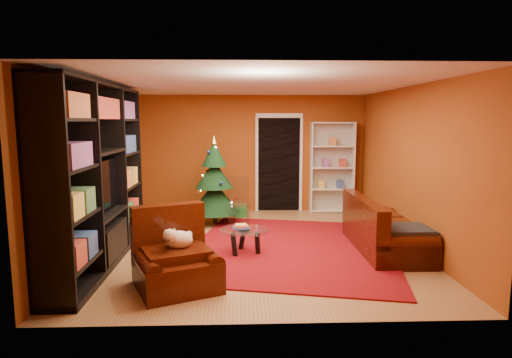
{
  "coord_description": "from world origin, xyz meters",
  "views": [
    {
      "loc": [
        -0.26,
        -6.83,
        2.04
      ],
      "look_at": [
        0.0,
        0.4,
        1.05
      ],
      "focal_mm": 30.0,
      "sensor_mm": 36.0,
      "label": 1
    }
  ],
  "objects_px": {
    "acrylic_chair": "(239,204)",
    "christmas_tree": "(214,181)",
    "rug": "(291,248)",
    "white_bookshelf": "(332,168)",
    "sofa": "(386,224)",
    "media_unit": "(97,176)",
    "dog": "(179,240)",
    "coffee_table": "(245,241)",
    "gift_box_teal": "(186,210)",
    "armchair": "(176,257)",
    "gift_box_green": "(240,210)"
  },
  "relations": [
    {
      "from": "rug",
      "to": "armchair",
      "type": "height_order",
      "value": "armchair"
    },
    {
      "from": "sofa",
      "to": "media_unit",
      "type": "bearing_deg",
      "value": 96.75
    },
    {
      "from": "gift_box_teal",
      "to": "white_bookshelf",
      "type": "distance_m",
      "value": 3.34
    },
    {
      "from": "sofa",
      "to": "acrylic_chair",
      "type": "height_order",
      "value": "acrylic_chair"
    },
    {
      "from": "acrylic_chair",
      "to": "christmas_tree",
      "type": "bearing_deg",
      "value": 146.14
    },
    {
      "from": "armchair",
      "to": "christmas_tree",
      "type": "bearing_deg",
      "value": 61.5
    },
    {
      "from": "christmas_tree",
      "to": "white_bookshelf",
      "type": "bearing_deg",
      "value": 21.37
    },
    {
      "from": "white_bookshelf",
      "to": "armchair",
      "type": "relative_size",
      "value": 2.03
    },
    {
      "from": "dog",
      "to": "acrylic_chair",
      "type": "height_order",
      "value": "acrylic_chair"
    },
    {
      "from": "christmas_tree",
      "to": "coffee_table",
      "type": "relative_size",
      "value": 2.32
    },
    {
      "from": "media_unit",
      "to": "gift_box_green",
      "type": "relative_size",
      "value": 12.86
    },
    {
      "from": "media_unit",
      "to": "dog",
      "type": "distance_m",
      "value": 1.69
    },
    {
      "from": "rug",
      "to": "sofa",
      "type": "bearing_deg",
      "value": -5.88
    },
    {
      "from": "armchair",
      "to": "acrylic_chair",
      "type": "xyz_separation_m",
      "value": [
        0.75,
        3.08,
        0.03
      ]
    },
    {
      "from": "christmas_tree",
      "to": "sofa",
      "type": "relative_size",
      "value": 0.89
    },
    {
      "from": "gift_box_green",
      "to": "coffee_table",
      "type": "xyz_separation_m",
      "value": [
        0.07,
        -2.6,
        0.07
      ]
    },
    {
      "from": "rug",
      "to": "acrylic_chair",
      "type": "xyz_separation_m",
      "value": [
        -0.85,
        1.49,
        0.42
      ]
    },
    {
      "from": "dog",
      "to": "white_bookshelf",
      "type": "bearing_deg",
      "value": 32.87
    },
    {
      "from": "media_unit",
      "to": "gift_box_teal",
      "type": "xyz_separation_m",
      "value": [
        0.86,
        2.84,
        -1.11
      ]
    },
    {
      "from": "media_unit",
      "to": "dog",
      "type": "height_order",
      "value": "media_unit"
    },
    {
      "from": "armchair",
      "to": "acrylic_chair",
      "type": "distance_m",
      "value": 3.17
    },
    {
      "from": "white_bookshelf",
      "to": "acrylic_chair",
      "type": "xyz_separation_m",
      "value": [
        -2.07,
        -1.26,
        -0.57
      ]
    },
    {
      "from": "armchair",
      "to": "sofa",
      "type": "height_order",
      "value": "sofa"
    },
    {
      "from": "dog",
      "to": "sofa",
      "type": "distance_m",
      "value": 3.34
    },
    {
      "from": "gift_box_green",
      "to": "coffee_table",
      "type": "distance_m",
      "value": 2.6
    },
    {
      "from": "acrylic_chair",
      "to": "armchair",
      "type": "bearing_deg",
      "value": -108.77
    },
    {
      "from": "sofa",
      "to": "armchair",
      "type": "bearing_deg",
      "value": 115.63
    },
    {
      "from": "christmas_tree",
      "to": "armchair",
      "type": "distance_m",
      "value": 3.39
    },
    {
      "from": "rug",
      "to": "dog",
      "type": "distance_m",
      "value": 2.26
    },
    {
      "from": "media_unit",
      "to": "armchair",
      "type": "relative_size",
      "value": 3.27
    },
    {
      "from": "christmas_tree",
      "to": "acrylic_chair",
      "type": "bearing_deg",
      "value": -28.73
    },
    {
      "from": "rug",
      "to": "sofa",
      "type": "xyz_separation_m",
      "value": [
        1.47,
        -0.15,
        0.42
      ]
    },
    {
      "from": "white_bookshelf",
      "to": "acrylic_chair",
      "type": "bearing_deg",
      "value": -147.0
    },
    {
      "from": "media_unit",
      "to": "white_bookshelf",
      "type": "height_order",
      "value": "media_unit"
    },
    {
      "from": "coffee_table",
      "to": "gift_box_teal",
      "type": "bearing_deg",
      "value": 116.02
    },
    {
      "from": "armchair",
      "to": "acrylic_chair",
      "type": "height_order",
      "value": "acrylic_chair"
    },
    {
      "from": "gift_box_green",
      "to": "dog",
      "type": "relative_size",
      "value": 0.65
    },
    {
      "from": "gift_box_green",
      "to": "dog",
      "type": "height_order",
      "value": "dog"
    },
    {
      "from": "gift_box_green",
      "to": "white_bookshelf",
      "type": "distance_m",
      "value": 2.26
    },
    {
      "from": "rug",
      "to": "white_bookshelf",
      "type": "bearing_deg",
      "value": 66.03
    },
    {
      "from": "gift_box_green",
      "to": "acrylic_chair",
      "type": "distance_m",
      "value": 0.9
    },
    {
      "from": "coffee_table",
      "to": "gift_box_green",
      "type": "bearing_deg",
      "value": 91.48
    },
    {
      "from": "white_bookshelf",
      "to": "acrylic_chair",
      "type": "relative_size",
      "value": 2.39
    },
    {
      "from": "rug",
      "to": "armchair",
      "type": "distance_m",
      "value": 2.28
    },
    {
      "from": "christmas_tree",
      "to": "coffee_table",
      "type": "bearing_deg",
      "value": -73.99
    },
    {
      "from": "rug",
      "to": "christmas_tree",
      "type": "height_order",
      "value": "christmas_tree"
    },
    {
      "from": "coffee_table",
      "to": "acrylic_chair",
      "type": "relative_size",
      "value": 0.88
    },
    {
      "from": "armchair",
      "to": "dog",
      "type": "xyz_separation_m",
      "value": [
        0.03,
        0.07,
        0.19
      ]
    },
    {
      "from": "coffee_table",
      "to": "acrylic_chair",
      "type": "distance_m",
      "value": 1.77
    },
    {
      "from": "gift_box_green",
      "to": "acrylic_chair",
      "type": "bearing_deg",
      "value": -92.01
    }
  ]
}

